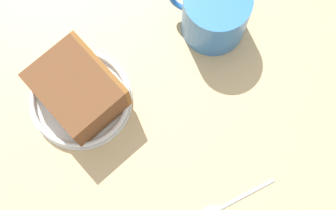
{
  "coord_description": "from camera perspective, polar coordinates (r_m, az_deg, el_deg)",
  "views": [
    {
      "loc": [
        -1.72,
        -17.6,
        65.67
      ],
      "look_at": [
        4.65,
        -2.91,
        3.0
      ],
      "focal_mm": 52.59,
      "sensor_mm": 36.0,
      "label": 1
    }
  ],
  "objects": [
    {
      "name": "ground_plane",
      "position": [
        0.69,
        -4.51,
        -0.17
      ],
      "size": [
        128.58,
        128.58,
        2.05
      ],
      "primitive_type": "cube",
      "color": "tan"
    },
    {
      "name": "small_plate",
      "position": [
        0.68,
        -10.11,
        0.75
      ],
      "size": [
        14.19,
        14.19,
        1.54
      ],
      "color": "white",
      "rests_on": "ground_plane"
    },
    {
      "name": "cake_slice",
      "position": [
        0.65,
        -10.44,
        1.69
      ],
      "size": [
        11.92,
        13.13,
        6.68
      ],
      "color": "brown",
      "rests_on": "small_plate"
    },
    {
      "name": "tea_mug",
      "position": [
        0.68,
        5.43,
        10.55
      ],
      "size": [
        9.56,
        9.72,
        8.8
      ],
      "color": "#3372BF",
      "rests_on": "ground_plane"
    },
    {
      "name": "teaspoon",
      "position": [
        0.66,
        6.28,
        -11.74
      ],
      "size": [
        11.1,
        2.19,
        0.8
      ],
      "color": "silver",
      "rests_on": "ground_plane"
    }
  ]
}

